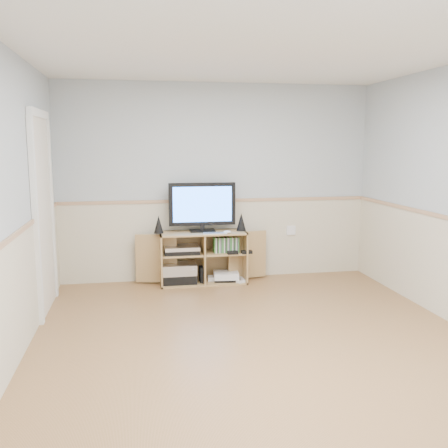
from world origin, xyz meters
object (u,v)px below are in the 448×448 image
(monitor, at_px, (202,205))
(media_cabinet, at_px, (203,256))
(keyboard, at_px, (215,233))
(game_consoles, at_px, (225,276))

(monitor, bearing_deg, media_cabinet, 90.00)
(media_cabinet, xyz_separation_m, keyboard, (0.13, -0.19, 0.32))
(keyboard, bearing_deg, game_consoles, 46.08)
(game_consoles, bearing_deg, keyboard, -139.41)
(monitor, relative_size, keyboard, 2.93)
(keyboard, xyz_separation_m, game_consoles, (0.15, 0.13, -0.59))
(keyboard, height_order, game_consoles, keyboard)
(monitor, bearing_deg, game_consoles, -12.30)
(game_consoles, bearing_deg, monitor, 167.70)
(media_cabinet, xyz_separation_m, monitor, (-0.00, -0.00, 0.65))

